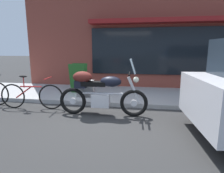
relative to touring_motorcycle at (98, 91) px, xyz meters
The scene contains 4 objects.
ground_plane 0.74m from the touring_motorcycle, 63.07° to the right, with size 80.00×80.00×0.00m, color #2D2D2D.
touring_motorcycle is the anchor object (origin of this frame).
parked_bicycle 1.94m from the touring_motorcycle, behind, with size 1.78×0.48×0.94m.
sandwich_board_sign 2.13m from the touring_motorcycle, 122.09° to the left, with size 0.55×0.43×1.02m.
Camera 1 is at (0.90, -4.11, 1.63)m, focal length 30.39 mm.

